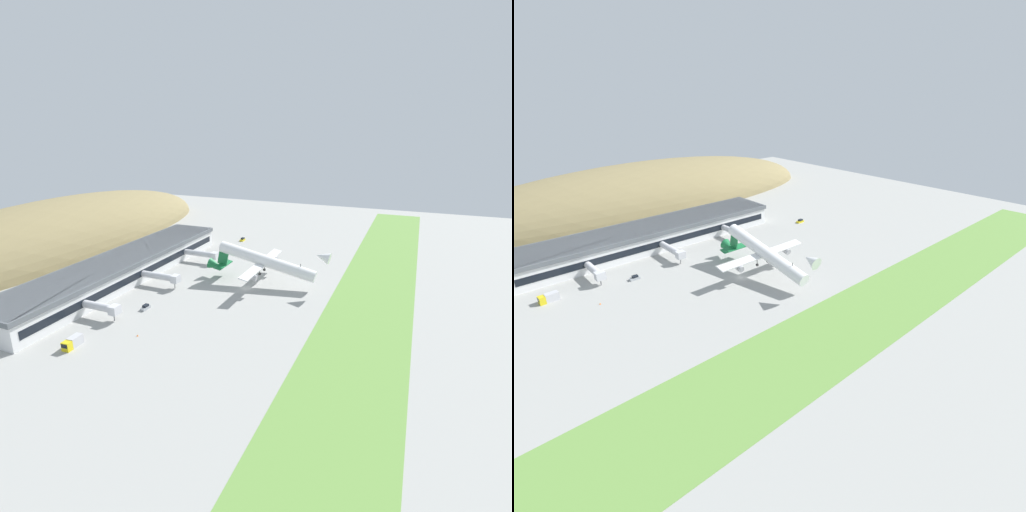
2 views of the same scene
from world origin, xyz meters
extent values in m
plane|color=#9E9E99|center=(0.00, 0.00, 0.00)|extent=(367.76, 367.76, 0.00)
cube|color=#669342|center=(0.00, -46.64, 0.04)|extent=(330.98, 28.69, 0.08)
ellipsoid|color=olive|center=(20.86, 117.65, 0.00)|extent=(234.26, 72.45, 47.63)
cube|color=silver|center=(-9.91, 51.18, 4.79)|extent=(115.34, 20.97, 9.58)
cube|color=#565B60|center=(-9.91, 51.18, 8.72)|extent=(116.54, 22.17, 1.72)
cube|color=black|center=(-9.91, 40.65, 4.31)|extent=(110.73, 0.16, 2.68)
cylinder|color=silver|center=(-41.08, 34.48, 4.00)|extent=(2.60, 12.43, 2.60)
cube|color=silver|center=(-41.08, 28.27, 4.00)|extent=(3.38, 2.86, 2.86)
cylinder|color=slate|center=(-41.08, 28.77, 2.00)|extent=(0.36, 0.36, 4.00)
cylinder|color=silver|center=(-10.21, 33.06, 4.00)|extent=(2.60, 15.29, 2.60)
cube|color=silver|center=(-10.21, 25.41, 4.00)|extent=(3.38, 2.86, 2.86)
cylinder|color=slate|center=(-10.21, 25.91, 2.00)|extent=(0.36, 0.36, 4.00)
cylinder|color=silver|center=(21.67, 32.97, 4.00)|extent=(2.60, 15.47, 2.60)
cube|color=silver|center=(21.67, 25.23, 4.00)|extent=(3.38, 2.86, 2.86)
cylinder|color=slate|center=(21.67, 25.73, 2.00)|extent=(0.36, 0.36, 4.00)
cylinder|color=white|center=(7.83, -5.46, 9.42)|extent=(4.62, 40.40, 12.47)
cone|color=white|center=(7.83, -27.70, 13.89)|extent=(4.53, 5.87, 5.44)
cone|color=#196B38|center=(7.83, 17.22, 4.86)|extent=(4.53, 6.78, 5.62)
cube|color=#196B38|center=(7.83, 13.60, 9.46)|extent=(0.50, 5.60, 8.42)
cube|color=#196B38|center=(7.83, 13.83, 5.54)|extent=(12.01, 3.24, 0.99)
cube|color=white|center=(7.83, -3.49, 8.21)|extent=(38.69, 3.62, 1.15)
cylinder|color=#9E9EA3|center=(-3.77, -4.02, 6.77)|extent=(2.30, 3.98, 2.96)
cylinder|color=#9E9EA3|center=(19.44, -4.02, 6.77)|extent=(2.30, 3.98, 2.96)
cylinder|color=#2D2D2D|center=(5.29, -3.49, 5.84)|extent=(0.28, 0.28, 2.20)
cylinder|color=#2D2D2D|center=(5.29, -3.49, 4.74)|extent=(0.45, 1.10, 1.10)
cylinder|color=#2D2D2D|center=(10.38, -3.49, 5.84)|extent=(0.28, 0.28, 2.20)
cylinder|color=#2D2D2D|center=(10.38, -3.49, 4.74)|extent=(0.45, 1.10, 1.10)
cylinder|color=#2D2D2D|center=(7.83, -19.29, 9.13)|extent=(0.22, 0.22, 1.98)
cylinder|color=#2D2D2D|center=(7.83, -19.29, 8.14)|extent=(0.30, 0.83, 0.82)
cube|color=gold|center=(62.29, 29.26, 0.46)|extent=(4.20, 2.02, 0.91)
cube|color=black|center=(62.50, 29.27, 1.28)|extent=(2.33, 1.67, 0.75)
cube|color=#999EA3|center=(-30.19, 24.81, 0.45)|extent=(3.83, 1.71, 0.90)
cube|color=black|center=(-30.00, 24.81, 1.27)|extent=(2.12, 1.43, 0.74)
cube|color=gold|center=(-60.51, 28.52, 1.34)|extent=(2.13, 2.52, 2.68)
cube|color=black|center=(-61.53, 28.46, 1.82)|extent=(0.20, 2.05, 1.18)
cube|color=#B7B7BC|center=(-57.40, 28.70, 1.42)|extent=(4.37, 2.65, 2.84)
cube|color=orange|center=(-46.52, 15.49, 0.01)|extent=(0.52, 0.52, 0.03)
cone|color=orange|center=(-46.52, 15.49, 0.31)|extent=(0.40, 0.40, 0.55)
camera|label=1|loc=(-131.80, -57.54, 59.61)|focal=28.00mm
camera|label=2|loc=(-81.13, -106.54, 67.36)|focal=28.00mm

